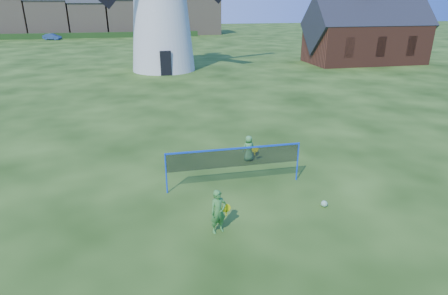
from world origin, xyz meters
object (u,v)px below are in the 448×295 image
chapel (366,34)px  car_right (52,37)px  windmill (160,1)px  play_ball (324,204)px  player_girl (218,212)px  badminton_net (234,158)px  player_boy (249,148)px

chapel → car_right: (-40.21, 36.67, -2.57)m
windmill → chapel: (22.46, 0.26, -3.43)m
windmill → play_ball: size_ratio=82.42×
player_girl → play_ball: 3.90m
badminton_net → player_boy: (1.20, 2.25, -0.58)m
badminton_net → player_boy: bearing=61.9°
chapel → badminton_net: chapel is taller
chapel → player_boy: size_ratio=11.60×
play_ball → car_right: 68.75m
badminton_net → chapel: bearing=50.9°
car_right → play_ball: bearing=-137.3°
player_girl → chapel: bearing=35.1°
windmill → player_boy: windmill is taller
player_girl → play_ball: player_girl is taller
player_boy → play_ball: 4.62m
badminton_net → play_ball: size_ratio=22.95×
windmill → player_girl: (-0.33, -29.14, -5.84)m
windmill → badminton_net: windmill is taller
badminton_net → play_ball: (2.62, -2.12, -1.03)m
badminton_net → car_right: (-18.59, 63.27, -0.60)m
chapel → player_girl: 37.28m
badminton_net → car_right: 65.95m
windmill → play_ball: bearing=-83.1°
chapel → car_right: chapel is taller
windmill → player_boy: 24.91m
player_girl → car_right: bearing=87.6°
chapel → player_girl: bearing=-127.8°
windmill → badminton_net: 26.90m
badminton_net → play_ball: bearing=-39.0°
car_right → windmill: bearing=-129.6°
player_boy → car_right: 64.16m
windmill → car_right: (-17.75, 36.93, -5.99)m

